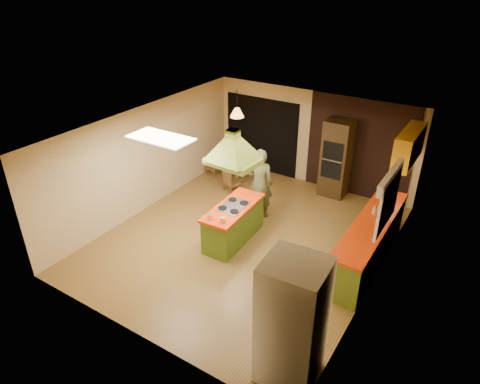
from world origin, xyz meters
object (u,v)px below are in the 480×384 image
Objects in this scene: dining_table at (237,161)px; canister_large at (387,193)px; kitchen_island at (233,223)px; refrigerator at (292,322)px; wall_oven at (336,158)px; man at (260,183)px.

canister_large is at bearing -9.13° from dining_table.
kitchen_island is 0.84× the size of refrigerator.
wall_oven is (1.02, 3.13, 0.57)m from kitchen_island.
canister_large is (0.07, 4.28, 0.05)m from refrigerator.
man is at bearing 122.32° from refrigerator.
man is at bearing -42.44° from dining_table.
man is 0.85× the size of wall_oven.
man reaches higher than canister_large.
man is 6.93× the size of canister_large.
dining_table is (-4.06, 4.95, -0.47)m from refrigerator.
wall_oven reaches higher than canister_large.
man is at bearing -165.57° from canister_large.
dining_table is at bearing -165.74° from wall_oven.
kitchen_island is 3.34m from wall_oven.
man is 2.75m from canister_large.
refrigerator is 5.76m from wall_oven.
wall_oven is (1.07, 1.96, 0.14)m from man.
man is 0.85× the size of refrigerator.
refrigerator is at bearing -46.37° from kitchen_island.
refrigerator is at bearing 103.01° from man.
kitchen_island is at bearing 69.77° from man.
dining_table is 4.21m from canister_large.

